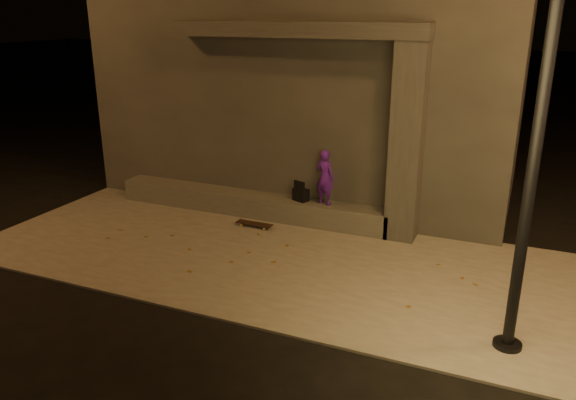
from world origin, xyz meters
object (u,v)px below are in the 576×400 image
at_px(skateboarder, 325,177).
at_px(skateboard, 254,224).
at_px(backpack, 301,194).
at_px(column, 407,144).

bearing_deg(skateboarder, skateboard, 45.52).
xyz_separation_m(backpack, skateboard, (-0.72, -0.65, -0.53)).
distance_m(backpack, skateboard, 1.11).
relative_size(skateboarder, backpack, 2.56).
height_order(column, backpack, column).
relative_size(column, skateboard, 4.77).
relative_size(column, skateboarder, 3.29).
xyz_separation_m(column, backpack, (-2.04, 0.00, -1.20)).
distance_m(column, skateboarder, 1.74).
bearing_deg(skateboarder, backpack, 17.65).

